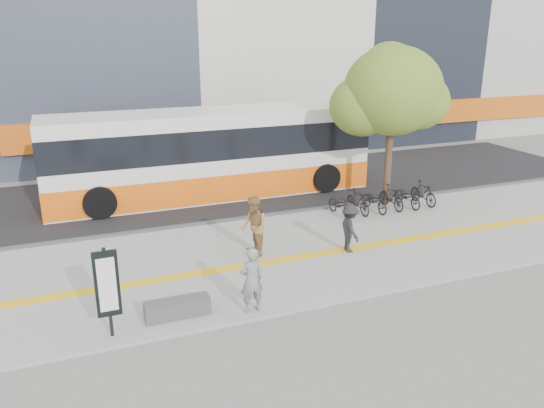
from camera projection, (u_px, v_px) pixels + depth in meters
name	position (u px, v px, depth m)	size (l,w,h in m)	color
ground	(260.00, 282.00, 15.27)	(120.00, 120.00, 0.00)	slate
sidewalk	(243.00, 260.00, 16.59)	(40.00, 7.00, 0.08)	gray
tactile_strip	(248.00, 265.00, 16.13)	(40.00, 0.45, 0.01)	gold
street	(188.00, 194.00, 23.22)	(40.00, 8.00, 0.06)	black
curb	(213.00, 223.00, 19.67)	(40.00, 0.25, 0.14)	#3E3E41
bench	(177.00, 308.00, 13.21)	(1.60, 0.45, 0.45)	#3E3E41
signboard	(107.00, 285.00, 12.06)	(0.55, 0.10, 2.20)	black
street_tree	(391.00, 93.00, 20.62)	(4.40, 3.80, 6.31)	#3B2A1B
bus	(211.00, 156.00, 22.58)	(13.51, 3.20, 3.60)	silver
bicycle_row	(382.00, 199.00, 20.93)	(4.35, 1.65, 0.94)	black
seated_woman	(251.00, 280.00, 13.29)	(0.62, 0.41, 1.71)	black
pedestrian_tan	(254.00, 227.00, 16.56)	(0.93, 0.72, 1.91)	olive
pedestrian_dark	(350.00, 228.00, 16.94)	(1.00, 0.57, 1.54)	black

